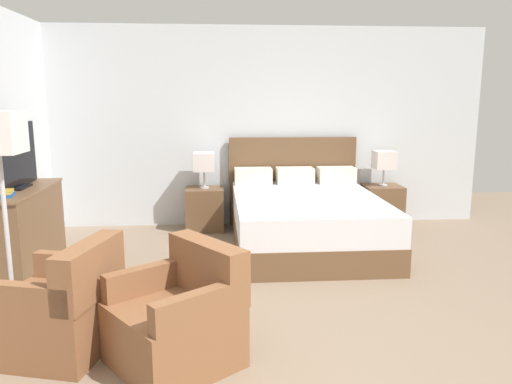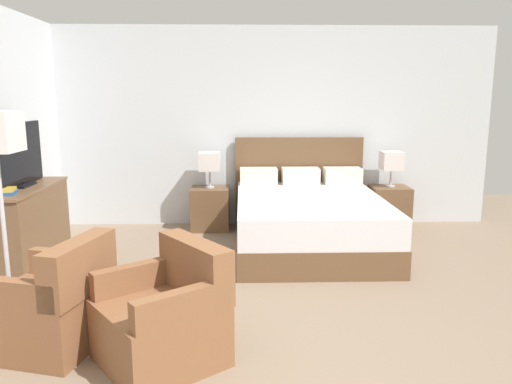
{
  "view_description": "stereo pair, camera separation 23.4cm",
  "coord_description": "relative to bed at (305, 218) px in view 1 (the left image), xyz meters",
  "views": [
    {
      "loc": [
        -0.38,
        -2.76,
        1.68
      ],
      "look_at": [
        -0.01,
        2.05,
        0.75
      ],
      "focal_mm": 35.0,
      "sensor_mm": 36.0,
      "label": 1
    },
    {
      "loc": [
        -0.15,
        -2.77,
        1.68
      ],
      "look_at": [
        -0.01,
        2.05,
        0.75
      ],
      "focal_mm": 35.0,
      "sensor_mm": 36.0,
      "label": 2
    }
  ],
  "objects": [
    {
      "name": "armchair_by_window",
      "position": [
        -2.03,
        -2.26,
        -0.03
      ],
      "size": [
        0.84,
        0.84,
        0.76
      ],
      "color": "brown",
      "rests_on": "ground"
    },
    {
      "name": "wall_back",
      "position": [
        -0.6,
        1.09,
        0.96
      ],
      "size": [
        6.21,
        0.06,
        2.56
      ],
      "primitive_type": "cube",
      "color": "silver",
      "rests_on": "ground"
    },
    {
      "name": "bed",
      "position": [
        0.0,
        0.0,
        0.0
      ],
      "size": [
        1.66,
        2.15,
        1.16
      ],
      "color": "brown",
      "rests_on": "ground"
    },
    {
      "name": "ground_plane",
      "position": [
        -0.6,
        -2.68,
        -0.32
      ],
      "size": [
        11.2,
        11.2,
        0.0
      ],
      "primitive_type": "plane",
      "color": "#84705B"
    },
    {
      "name": "table_lamp_right",
      "position": [
        1.15,
        0.78,
        0.55
      ],
      "size": [
        0.26,
        0.26,
        0.45
      ],
      "color": "#B7B7BC",
      "rests_on": "nightstand_right"
    },
    {
      "name": "armchair_companion",
      "position": [
        -1.24,
        -2.46,
        -0.03
      ],
      "size": [
        0.96,
        0.96,
        0.76
      ],
      "color": "brown",
      "rests_on": "ground"
    },
    {
      "name": "nightstand_right",
      "position": [
        1.15,
        0.78,
        -0.05
      ],
      "size": [
        0.48,
        0.43,
        0.54
      ],
      "color": "brown",
      "rests_on": "ground"
    },
    {
      "name": "dresser",
      "position": [
        -2.85,
        -0.74,
        0.11
      ],
      "size": [
        0.47,
        1.24,
        0.84
      ],
      "color": "brown",
      "rests_on": "ground"
    },
    {
      "name": "tv",
      "position": [
        -2.84,
        -0.72,
        0.81
      ],
      "size": [
        0.18,
        0.96,
        0.6
      ],
      "color": "black",
      "rests_on": "dresser"
    },
    {
      "name": "table_lamp_left",
      "position": [
        -1.15,
        0.78,
        0.55
      ],
      "size": [
        0.26,
        0.26,
        0.45
      ],
      "color": "#B7B7BC",
      "rests_on": "nightstand_left"
    },
    {
      "name": "nightstand_left",
      "position": [
        -1.15,
        0.78,
        -0.05
      ],
      "size": [
        0.48,
        0.43,
        0.54
      ],
      "color": "brown",
      "rests_on": "ground"
    }
  ]
}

